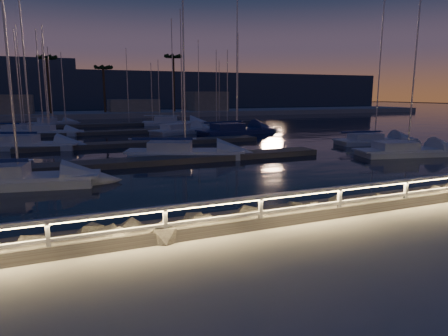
{
  "coord_description": "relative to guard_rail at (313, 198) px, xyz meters",
  "views": [
    {
      "loc": [
        -7.66,
        -10.42,
        4.11
      ],
      "look_at": [
        -1.52,
        4.0,
        1.18
      ],
      "focal_mm": 32.0,
      "sensor_mm": 36.0,
      "label": 1
    }
  ],
  "objects": [
    {
      "name": "ground",
      "position": [
        0.07,
        0.0,
        -0.77
      ],
      "size": [
        400.0,
        400.0,
        0.0
      ],
      "primitive_type": "plane",
      "color": "gray",
      "rests_on": "ground"
    },
    {
      "name": "harbor_water",
      "position": [
        0.07,
        31.22,
        -1.74
      ],
      "size": [
        400.0,
        440.0,
        0.6
      ],
      "color": "black",
      "rests_on": "ground"
    },
    {
      "name": "guard_rail",
      "position": [
        0.0,
        0.0,
        0.0
      ],
      "size": [
        44.11,
        0.12,
        1.06
      ],
      "color": "silver",
      "rests_on": "ground"
    },
    {
      "name": "riprap",
      "position": [
        1.97,
        1.49,
        -0.99
      ],
      "size": [
        34.53,
        3.17,
        1.41
      ],
      "color": "slate",
      "rests_on": "ground"
    },
    {
      "name": "floating_docks",
      "position": [
        0.07,
        32.5,
        -1.17
      ],
      "size": [
        22.0,
        36.0,
        0.4
      ],
      "color": "#615A50",
      "rests_on": "ground"
    },
    {
      "name": "far_shore",
      "position": [
        -0.06,
        74.05,
        -0.48
      ],
      "size": [
        160.0,
        14.0,
        5.2
      ],
      "color": "gray",
      "rests_on": "ground"
    },
    {
      "name": "palm_left",
      "position": [
        -7.93,
        72.0,
        9.36
      ],
      "size": [
        3.0,
        3.0,
        11.2
      ],
      "color": "#4B3A23",
      "rests_on": "ground"
    },
    {
      "name": "palm_center",
      "position": [
        2.07,
        73.0,
        8.01
      ],
      "size": [
        3.0,
        3.0,
        9.7
      ],
      "color": "#4B3A23",
      "rests_on": "ground"
    },
    {
      "name": "palm_right",
      "position": [
        16.07,
        72.0,
        10.26
      ],
      "size": [
        3.0,
        3.0,
        12.2
      ],
      "color": "#4B3A23",
      "rests_on": "ground"
    },
    {
      "name": "distant_hills",
      "position": [
        -22.06,
        133.69,
        3.96
      ],
      "size": [
        230.0,
        37.5,
        18.0
      ],
      "color": "#333E4F",
      "rests_on": "ground"
    },
    {
      "name": "sailboat_b",
      "position": [
        -9.64,
        12.04,
        -0.93
      ],
      "size": [
        8.08,
        3.68,
        13.3
      ],
      "rotation": [
        0.0,
        0.0,
        -0.18
      ],
      "color": "silver",
      "rests_on": "ground"
    },
    {
      "name": "sailboat_c",
      "position": [
        1.01,
        17.74,
        -0.93
      ],
      "size": [
        8.92,
        5.55,
        14.72
      ],
      "rotation": [
        0.0,
        0.0,
        -0.39
      ],
      "color": "silver",
      "rests_on": "ground"
    },
    {
      "name": "sailboat_d",
      "position": [
        17.1,
        12.05,
        -0.96
      ],
      "size": [
        8.51,
        4.11,
        13.88
      ],
      "rotation": [
        0.0,
        0.0,
        -0.22
      ],
      "color": "silver",
      "rests_on": "ground"
    },
    {
      "name": "sailboat_f",
      "position": [
        -9.67,
        27.2,
        -0.92
      ],
      "size": [
        8.33,
        4.89,
        13.73
      ],
      "rotation": [
        0.0,
        0.0,
        -0.35
      ],
      "color": "silver",
      "rests_on": "ground"
    },
    {
      "name": "sailboat_g",
      "position": [
        6.3,
        35.32,
        -0.93
      ],
      "size": [
        8.65,
        5.44,
        14.29
      ],
      "rotation": [
        0.0,
        0.0,
        0.4
      ],
      "color": "silver",
      "rests_on": "ground"
    },
    {
      "name": "sailboat_h",
      "position": [
        19.86,
        18.4,
        -0.98
      ],
      "size": [
        8.03,
        3.6,
        13.14
      ],
      "rotation": [
        0.0,
        0.0,
        -0.17
      ],
      "color": "silver",
      "rests_on": "ground"
    },
    {
      "name": "sailboat_i",
      "position": [
        -8.24,
        39.02,
        -0.94
      ],
      "size": [
        7.23,
        4.65,
        12.1
      ],
      "rotation": [
        0.0,
        0.0,
        -0.42
      ],
      "color": "silver",
      "rests_on": "ground"
    },
    {
      "name": "sailboat_k",
      "position": [
        8.66,
        47.61,
        -0.91
      ],
      "size": [
        9.36,
        5.5,
        15.37
      ],
      "rotation": [
        0.0,
        0.0,
        -0.35
      ],
      "color": "silver",
      "rests_on": "ground"
    },
    {
      "name": "sailboat_l",
      "position": [
        11.91,
        32.22,
        -0.91
      ],
      "size": [
        10.13,
        4.53,
        16.56
      ],
      "rotation": [
        0.0,
        0.0,
        0.17
      ],
      "color": "navy",
      "rests_on": "ground"
    },
    {
      "name": "sailboat_m",
      "position": [
        -7.85,
        54.93,
        -0.95
      ],
      "size": [
        6.9,
        4.27,
        11.49
      ],
      "rotation": [
        0.0,
        0.0,
        0.39
      ],
      "color": "silver",
      "rests_on": "ground"
    },
    {
      "name": "sailboat_n",
      "position": [
        -11.2,
        41.98,
        -0.96
      ],
      "size": [
        7.14,
        4.66,
        11.91
      ],
      "rotation": [
        0.0,
        0.0,
        -0.43
      ],
      "color": "silver",
      "rests_on": "ground"
    }
  ]
}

